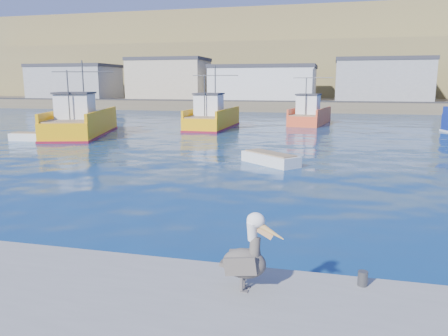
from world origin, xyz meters
The scene contains 9 objects.
ground centered at (0.00, 0.00, 0.00)m, with size 260.00×260.00×0.00m, color #062650.
dock_bollards centered at (0.60, -3.40, 0.65)m, with size 36.20×0.20×0.30m.
far_shore centered at (0.00, 109.20, 8.98)m, with size 200.00×81.00×24.00m.
trawler_yellow_a centered at (-19.16, 22.22, 1.07)m, with size 7.20×12.45×6.58m.
trawler_yellow_b centered at (-9.64, 30.99, 0.98)m, with size 4.82×10.17×6.37m.
boat_orange centered at (-0.24, 37.73, 1.04)m, with size 4.59×8.95×6.11m.
skiff_left centered at (-20.78, 18.00, 0.26)m, with size 3.81×1.75×0.80m.
skiff_mid centered at (-1.04, 12.18, 0.26)m, with size 3.62×3.39×0.80m.
pelican centered at (0.78, -4.13, 1.18)m, with size 1.28×0.55×1.58m.
Camera 1 is at (2.27, -11.96, 4.48)m, focal length 35.00 mm.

